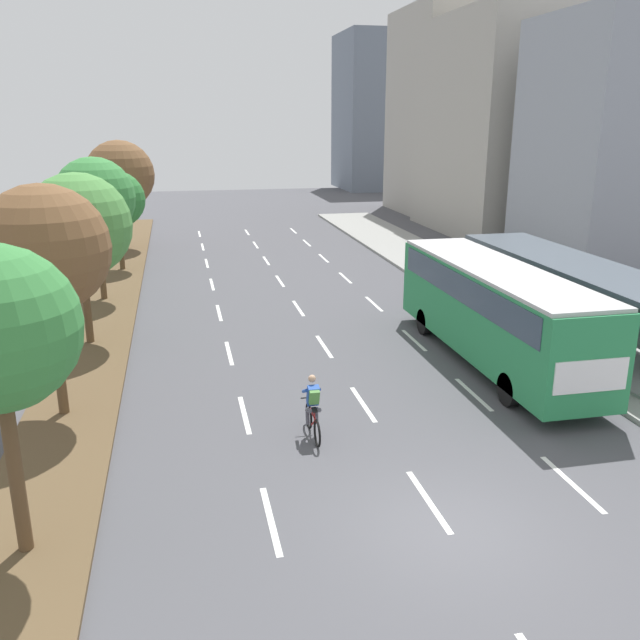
% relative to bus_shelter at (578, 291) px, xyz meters
% --- Properties ---
extents(ground_plane, '(140.00, 140.00, 0.00)m').
position_rel_bus_shelter_xyz_m(ground_plane, '(-9.53, -10.71, -1.87)').
color(ground_plane, '#4C4C51').
extents(median_strip, '(2.60, 52.00, 0.12)m').
position_rel_bus_shelter_xyz_m(median_strip, '(-17.83, 9.29, -1.81)').
color(median_strip, brown).
rests_on(median_strip, ground).
extents(sidewalk_right, '(4.50, 52.00, 0.15)m').
position_rel_bus_shelter_xyz_m(sidewalk_right, '(-0.28, 9.29, -1.79)').
color(sidewalk_right, gray).
rests_on(sidewalk_right, ground).
extents(lane_divider_left, '(0.14, 45.19, 0.01)m').
position_rel_bus_shelter_xyz_m(lane_divider_left, '(-13.03, 6.39, -1.86)').
color(lane_divider_left, white).
rests_on(lane_divider_left, ground).
extents(lane_divider_center, '(0.14, 45.19, 0.01)m').
position_rel_bus_shelter_xyz_m(lane_divider_center, '(-9.53, 6.39, -1.86)').
color(lane_divider_center, white).
rests_on(lane_divider_center, ground).
extents(lane_divider_right, '(0.14, 45.19, 0.01)m').
position_rel_bus_shelter_xyz_m(lane_divider_right, '(-6.03, 6.39, -1.86)').
color(lane_divider_right, white).
rests_on(lane_divider_right, ground).
extents(bus_shelter, '(2.90, 12.91, 2.86)m').
position_rel_bus_shelter_xyz_m(bus_shelter, '(0.00, 0.00, 0.00)').
color(bus_shelter, gray).
rests_on(bus_shelter, sidewalk_right).
extents(bus, '(2.54, 11.29, 3.37)m').
position_rel_bus_shelter_xyz_m(bus, '(-4.28, -1.76, 0.20)').
color(bus, '#28844C').
rests_on(bus, ground).
extents(cyclist, '(0.46, 1.82, 1.71)m').
position_rel_bus_shelter_xyz_m(cyclist, '(-11.40, -6.04, -1.08)').
color(cyclist, black).
rests_on(cyclist, ground).
extents(median_tree_second, '(3.41, 3.41, 6.38)m').
position_rel_bus_shelter_xyz_m(median_tree_second, '(-18.01, -3.32, 2.91)').
color(median_tree_second, brown).
rests_on(median_tree_second, median_strip).
extents(median_tree_third, '(3.73, 3.73, 6.19)m').
position_rel_bus_shelter_xyz_m(median_tree_third, '(-18.00, 3.09, 2.57)').
color(median_tree_third, brown).
rests_on(median_tree_third, median_strip).
extents(median_tree_fourth, '(3.54, 3.54, 6.39)m').
position_rel_bus_shelter_xyz_m(median_tree_fourth, '(-18.08, 9.50, 2.86)').
color(median_tree_fourth, brown).
rests_on(median_tree_fourth, median_strip).
extents(median_tree_fifth, '(3.01, 3.01, 5.32)m').
position_rel_bus_shelter_xyz_m(median_tree_fifth, '(-17.68, 15.91, 2.05)').
color(median_tree_fifth, brown).
rests_on(median_tree_fifth, median_strip).
extents(median_tree_farthest, '(4.25, 4.25, 6.74)m').
position_rel_bus_shelter_xyz_m(median_tree_farthest, '(-17.90, 22.32, 2.87)').
color(median_tree_farthest, brown).
rests_on(median_tree_farthest, median_strip).
extents(building_near_right, '(7.41, 8.59, 13.42)m').
position_rel_bus_shelter_xyz_m(building_near_right, '(8.82, 11.56, 4.84)').
color(building_near_right, '#8E939E').
rests_on(building_near_right, ground).
extents(building_mid_right, '(7.32, 13.52, 15.10)m').
position_rel_bus_shelter_xyz_m(building_mid_right, '(8.10, 24.33, 5.68)').
color(building_mid_right, '#A39E93').
rests_on(building_mid_right, ground).
extents(building_far_right, '(9.85, 11.16, 17.11)m').
position_rel_bus_shelter_xyz_m(building_far_right, '(10.01, 35.28, 6.69)').
color(building_far_right, '#A39E93').
rests_on(building_far_right, ground).
extents(building_tall_right, '(11.98, 10.53, 17.72)m').
position_rel_bus_shelter_xyz_m(building_tall_right, '(11.11, 58.07, 6.99)').
color(building_tall_right, slate).
rests_on(building_tall_right, ground).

